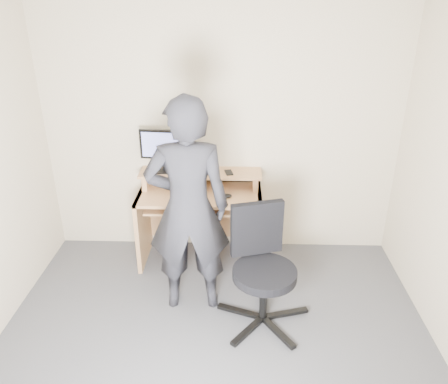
# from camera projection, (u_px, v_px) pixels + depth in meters

# --- Properties ---
(ground) EXTENTS (3.50, 3.50, 0.00)m
(ground) POSITION_uv_depth(u_px,v_px,m) (213.00, 368.00, 3.23)
(ground) COLOR #4F5054
(ground) RESTS_ON ground
(back_wall) EXTENTS (3.50, 0.02, 2.50)m
(back_wall) POSITION_uv_depth(u_px,v_px,m) (221.00, 134.00, 4.29)
(back_wall) COLOR beige
(back_wall) RESTS_ON ground
(ceiling) EXTENTS (3.50, 3.50, 0.02)m
(ceiling) POSITION_uv_depth(u_px,v_px,m) (208.00, 0.00, 2.17)
(ceiling) COLOR white
(ceiling) RESTS_ON back_wall
(desk) EXTENTS (1.20, 0.60, 0.91)m
(desk) POSITION_uv_depth(u_px,v_px,m) (201.00, 208.00, 4.39)
(desk) COLOR tan
(desk) RESTS_ON ground
(monitor) EXTENTS (0.45, 0.13, 0.43)m
(monitor) POSITION_uv_depth(u_px,v_px,m) (163.00, 147.00, 4.19)
(monitor) COLOR black
(monitor) RESTS_ON desk
(external_drive) EXTENTS (0.08, 0.14, 0.20)m
(external_drive) POSITION_uv_depth(u_px,v_px,m) (202.00, 161.00, 4.29)
(external_drive) COLOR black
(external_drive) RESTS_ON desk
(travel_mug) EXTENTS (0.09, 0.09, 0.19)m
(travel_mug) POSITION_uv_depth(u_px,v_px,m) (203.00, 162.00, 4.28)
(travel_mug) COLOR silver
(travel_mug) RESTS_ON desk
(smartphone) EXTENTS (0.09, 0.14, 0.01)m
(smartphone) POSITION_uv_depth(u_px,v_px,m) (229.00, 172.00, 4.27)
(smartphone) COLOR black
(smartphone) RESTS_ON desk
(charger) EXTENTS (0.05, 0.05, 0.03)m
(charger) POSITION_uv_depth(u_px,v_px,m) (188.00, 173.00, 4.22)
(charger) COLOR black
(charger) RESTS_ON desk
(headphones) EXTENTS (0.18, 0.18, 0.06)m
(headphones) POSITION_uv_depth(u_px,v_px,m) (179.00, 167.00, 4.39)
(headphones) COLOR silver
(headphones) RESTS_ON desk
(keyboard) EXTENTS (0.48, 0.23, 0.03)m
(keyboard) POSITION_uv_depth(u_px,v_px,m) (199.00, 205.00, 4.19)
(keyboard) COLOR black
(keyboard) RESTS_ON desk
(mouse) EXTENTS (0.10, 0.07, 0.04)m
(mouse) POSITION_uv_depth(u_px,v_px,m) (227.00, 196.00, 4.13)
(mouse) COLOR black
(mouse) RESTS_ON desk
(office_chair) EXTENTS (0.78, 0.75, 0.98)m
(office_chair) POSITION_uv_depth(u_px,v_px,m) (262.00, 263.00, 3.52)
(office_chair) COLOR black
(office_chair) RESTS_ON ground
(person) EXTENTS (0.72, 0.50, 1.87)m
(person) POSITION_uv_depth(u_px,v_px,m) (188.00, 209.00, 3.53)
(person) COLOR black
(person) RESTS_ON ground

